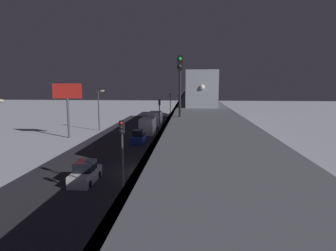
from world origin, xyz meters
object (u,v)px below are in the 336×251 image
at_px(subway_train, 196,85).
at_px(box_truck, 156,118).
at_px(traffic_light_mid, 159,114).
at_px(commercial_billboard, 67,96).
at_px(rail_signal, 180,75).
at_px(traffic_light_near, 122,151).
at_px(traffic_light_far, 170,103).
at_px(sedan_blue, 139,137).
at_px(sedan_white, 85,174).
at_px(delivery_van, 148,125).

height_order(subway_train, box_truck, subway_train).
bearing_deg(traffic_light_mid, commercial_billboard, -2.12).
xyz_separation_m(rail_signal, commercial_billboard, (19.25, -27.10, -2.68)).
xyz_separation_m(subway_train, box_truck, (8.54, -9.86, -7.22)).
distance_m(traffic_light_near, traffic_light_far, 51.60).
height_order(sedan_blue, traffic_light_far, traffic_light_far).
bearing_deg(rail_signal, sedan_blue, -73.63).
xyz_separation_m(sedan_blue, traffic_light_mid, (-2.90, -2.66, 3.40)).
xyz_separation_m(subway_train, traffic_light_far, (5.84, -18.08, -4.37)).
relative_size(sedan_white, traffic_light_near, 0.67).
bearing_deg(traffic_light_near, rail_signal, 169.84).
xyz_separation_m(rail_signal, box_truck, (6.81, -44.12, -8.16)).
xyz_separation_m(box_truck, commercial_billboard, (12.43, 17.02, 5.48)).
xyz_separation_m(rail_signal, traffic_light_mid, (4.11, -26.54, -5.31)).
distance_m(box_truck, traffic_light_far, 9.11).
xyz_separation_m(box_truck, traffic_light_near, (-2.70, 43.38, 2.85)).
bearing_deg(traffic_light_far, traffic_light_mid, 90.00).
relative_size(sedan_white, traffic_light_mid, 0.67).
distance_m(subway_train, sedan_white, 31.28).
distance_m(delivery_van, traffic_light_far, 19.77).
relative_size(delivery_van, commercial_billboard, 0.83).
relative_size(subway_train, sedan_blue, 12.92).
bearing_deg(delivery_van, rail_signal, 101.68).
xyz_separation_m(sedan_blue, box_truck, (-0.20, -20.24, 0.55)).
distance_m(rail_signal, traffic_light_far, 52.77).
bearing_deg(commercial_billboard, delivery_van, -154.75).
height_order(subway_train, traffic_light_mid, subway_train).
bearing_deg(box_truck, subway_train, 130.89).
bearing_deg(traffic_light_mid, traffic_light_near, 90.00).
bearing_deg(sedan_white, traffic_light_far, 84.23).
height_order(box_truck, traffic_light_far, traffic_light_far).
distance_m(sedan_white, traffic_light_near, 7.74).
height_order(rail_signal, box_truck, rail_signal).
bearing_deg(delivery_van, traffic_light_mid, 112.79).
relative_size(subway_train, delivery_van, 7.50).
bearing_deg(subway_train, sedan_blue, 49.91).
distance_m(sedan_white, traffic_light_far, 46.85).
xyz_separation_m(traffic_light_near, traffic_light_far, (0.00, -51.60, 0.00)).
bearing_deg(traffic_light_near, commercial_billboard, -60.14).
xyz_separation_m(sedan_white, traffic_light_far, (-4.70, -46.49, 3.41)).
relative_size(box_truck, traffic_light_mid, 1.16).
relative_size(sedan_white, delivery_van, 0.58).
bearing_deg(commercial_billboard, sedan_blue, 165.27).
bearing_deg(traffic_light_mid, subway_train, -127.07).
distance_m(sedan_blue, box_truck, 20.25).
distance_m(sedan_white, sedan_blue, 18.12).
bearing_deg(traffic_light_mid, traffic_light_far, -90.00).
relative_size(sedan_blue, box_truck, 0.58).
bearing_deg(box_truck, delivery_van, 90.00).
height_order(rail_signal, traffic_light_far, rail_signal).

